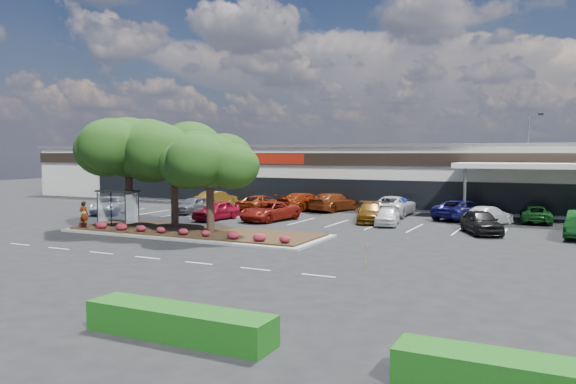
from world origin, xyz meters
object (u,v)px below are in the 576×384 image
at_px(light_pole, 529,169).
at_px(car_0, 112,205).
at_px(survey_stake, 367,253).
at_px(car_1, 193,205).

relative_size(light_pole, car_0, 1.65).
relative_size(light_pole, survey_stake, 9.02).
bearing_deg(car_1, light_pole, 29.02).
bearing_deg(car_1, car_0, -150.28).
bearing_deg(survey_stake, light_pole, 79.12).
distance_m(light_pole, car_0, 37.44).
xyz_separation_m(light_pole, survey_stake, (-5.58, -29.02, -3.33)).
height_order(light_pole, car_1, light_pole).
distance_m(light_pole, survey_stake, 29.74).
xyz_separation_m(light_pole, car_0, (-33.32, -16.76, -3.22)).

